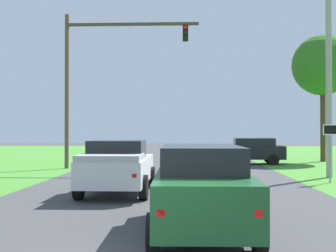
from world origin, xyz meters
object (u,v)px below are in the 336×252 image
Objects in this scene: crossing_suv_far at (251,150)px; utility_pole_right at (329,84)px; oak_tree_right at (323,66)px; keep_moving_sign at (330,144)px; traffic_light at (98,68)px; red_suv_near at (201,187)px; pickup_truck_lead at (118,166)px.

utility_pole_right reaches higher than crossing_suv_far.
utility_pole_right is (-3.04, -10.48, -2.43)m from oak_tree_right.
crossing_suv_far is at bearing 106.56° from utility_pole_right.
traffic_light is at bearing 150.19° from keep_moving_sign.
keep_moving_sign is at bearing -80.32° from crossing_suv_far.
keep_moving_sign is 0.29× the size of utility_pole_right.
keep_moving_sign reaches higher than red_suv_near.
oak_tree_right is (12.13, 15.93, 5.87)m from pickup_truck_lead.
pickup_truck_lead is 0.56× the size of utility_pole_right.
pickup_truck_lead is 11.19m from traffic_light.
oak_tree_right is at bearing 73.81° from utility_pole_right.
pickup_truck_lead is at bearing -116.48° from crossing_suv_far.
crossing_suv_far is 0.49× the size of utility_pole_right.
keep_moving_sign is 3.52m from utility_pole_right.
keep_moving_sign is at bearing -106.38° from oak_tree_right.
crossing_suv_far is at bearing 99.68° from keep_moving_sign.
red_suv_near is 13.29m from utility_pole_right.
crossing_suv_far is (6.70, 13.45, -0.05)m from pickup_truck_lead.
red_suv_near is at bearing -122.40° from keep_moving_sign.
keep_moving_sign is at bearing 57.60° from red_suv_near.
traffic_light is 1.02× the size of utility_pole_right.
keep_moving_sign is at bearing -29.81° from traffic_light.
traffic_light is at bearing 105.43° from pickup_truck_lead.
utility_pole_right is (9.09, 5.44, 3.44)m from pickup_truck_lead.
traffic_light reaches higher than utility_pole_right.
red_suv_near is at bearing -113.57° from oak_tree_right.
red_suv_near is 0.53× the size of traffic_light.
utility_pole_right is (11.76, -4.26, -1.46)m from traffic_light.
utility_pole_right is at bearing 60.16° from red_suv_near.
red_suv_near is 24.30m from oak_tree_right.
oak_tree_right is (14.81, 6.23, 0.97)m from traffic_light.
oak_tree_right reaches higher than utility_pole_right.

